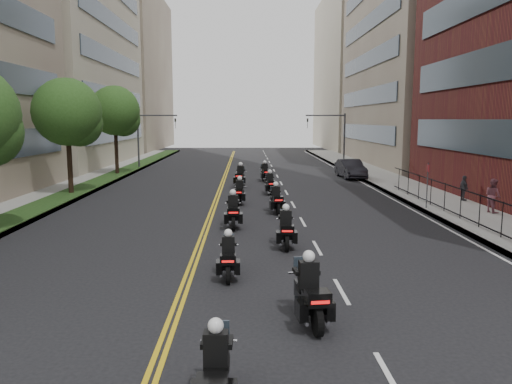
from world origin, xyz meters
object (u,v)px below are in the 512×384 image
motorcycle_0 (216,376)px  motorcycle_3 (286,230)px  motorcycle_8 (240,177)px  motorcycle_9 (265,173)px  motorcycle_6 (240,193)px  motorcycle_2 (228,259)px  motorcycle_7 (270,185)px  pedestrian_b (493,196)px  pedestrian_c (464,188)px  motorcycle_4 (233,213)px  motorcycle_5 (276,201)px  parked_sedan (351,169)px  motorcycle_1 (310,295)px

motorcycle_0 → motorcycle_3: (2.11, 11.16, 0.03)m
motorcycle_8 → motorcycle_9: size_ratio=1.09×
motorcycle_6 → motorcycle_9: 11.14m
motorcycle_2 → motorcycle_6: bearing=88.2°
motorcycle_6 → motorcycle_7: 4.38m
motorcycle_0 → pedestrian_b: 22.08m
pedestrian_b → pedestrian_c: bearing=-17.2°
motorcycle_4 → pedestrian_b: size_ratio=1.35×
motorcycle_7 → pedestrian_c: 12.08m
motorcycle_5 → parked_sedan: size_ratio=0.47×
motorcycle_9 → motorcycle_0: bearing=-101.3°
motorcycle_7 → motorcycle_9: size_ratio=0.98×
motorcycle_8 → pedestrian_b: bearing=-34.8°
motorcycle_0 → motorcycle_2: 7.35m
motorcycle_3 → parked_sedan: motorcycle_3 is taller
motorcycle_2 → pedestrian_c: bearing=44.6°
motorcycle_9 → pedestrian_b: size_ratio=1.28×
motorcycle_0 → motorcycle_2: size_ratio=1.05×
motorcycle_9 → motorcycle_1: bearing=-97.6°
motorcycle_5 → pedestrian_b: pedestrian_b is taller
motorcycle_6 → pedestrian_c: size_ratio=1.50×
motorcycle_0 → motorcycle_5: motorcycle_5 is taller
motorcycle_0 → pedestrian_b: bearing=54.0°
motorcycle_0 → motorcycle_6: motorcycle_6 is taller
motorcycle_6 → motorcycle_8: bearing=95.2°
motorcycle_1 → motorcycle_3: size_ratio=1.06×
motorcycle_7 → motorcycle_9: 7.07m
motorcycle_2 → parked_sedan: size_ratio=0.43×
pedestrian_c → motorcycle_0: bearing=144.3°
motorcycle_0 → parked_sedan: motorcycle_0 is taller
motorcycle_5 → parked_sedan: motorcycle_5 is taller
parked_sedan → motorcycle_8: bearing=-153.4°
motorcycle_1 → pedestrian_c: bearing=50.3°
parked_sedan → motorcycle_9: bearing=-167.4°
parked_sedan → motorcycle_5: bearing=-118.3°
motorcycle_2 → motorcycle_5: (2.19, 11.07, 0.05)m
pedestrian_b → parked_sedan: bearing=-1.7°
motorcycle_2 → motorcycle_3: motorcycle_3 is taller
motorcycle_0 → motorcycle_2: (-0.03, 7.35, -0.03)m
motorcycle_5 → motorcycle_6: (-2.00, 2.84, -0.00)m
motorcycle_4 → motorcycle_9: motorcycle_4 is taller
motorcycle_3 → motorcycle_7: motorcycle_3 is taller
motorcycle_4 → motorcycle_5: bearing=56.2°
pedestrian_c → parked_sedan: bearing=14.3°
pedestrian_b → pedestrian_c: size_ratio=1.18×
pedestrian_b → motorcycle_3: bearing=104.2°
pedestrian_b → motorcycle_8: bearing=34.5°
motorcycle_4 → motorcycle_7: size_ratio=1.07×
motorcycle_4 → parked_sedan: (9.60, 19.59, 0.10)m
motorcycle_4 → parked_sedan: bearing=61.6°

